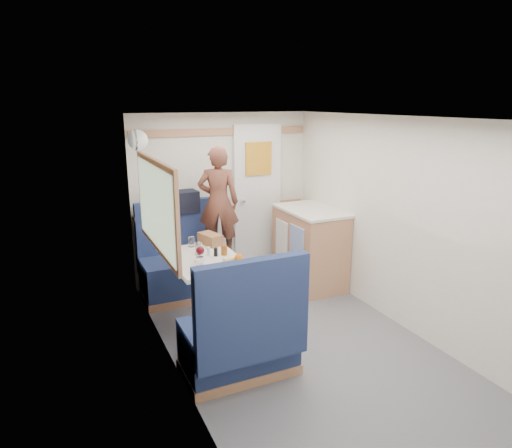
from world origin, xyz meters
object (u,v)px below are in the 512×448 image
bench_far (182,270)px  cheese_block (229,260)px  orange_fruit (239,258)px  wine_glass (200,251)px  galley_counter (309,247)px  beer_glass (224,250)px  pepper_grinder (216,253)px  tumbler_left (200,263)px  salt_grinder (209,251)px  dinette_table (205,273)px  bread_loaf (210,239)px  tumbler_mid (191,242)px  person (218,202)px  bench_near (241,341)px  duffel_bag (176,202)px  tray (215,263)px  dome_light (138,140)px  tumbler_right (199,248)px

bench_far → cheese_block: bench_far is taller
orange_fruit → wine_glass: 0.35m
galley_counter → orange_fruit: bearing=-146.3°
beer_glass → pepper_grinder: 0.11m
tumbler_left → pepper_grinder: (0.22, 0.21, -0.01)m
salt_grinder → bench_far: bearing=93.6°
dinette_table → galley_counter: galley_counter is taller
galley_counter → bread_loaf: galley_counter is taller
tumbler_mid → pepper_grinder: bearing=-75.8°
bench_far → tumbler_mid: size_ratio=10.12×
person → cheese_block: bearing=99.2°
beer_glass → pepper_grinder: size_ratio=0.97×
bench_near → wine_glass: bearing=97.5°
tumbler_mid → salt_grinder: tumbler_mid is taller
salt_grinder → bread_loaf: bearing=68.3°
bench_far → galley_counter: bench_far is taller
bench_near → tumbler_left: 0.78m
galley_counter → bread_loaf: (-1.28, -0.17, 0.31)m
wine_glass → pepper_grinder: 0.23m
duffel_bag → bread_loaf: size_ratio=1.90×
tray → beer_glass: size_ratio=3.63×
bench_near → duffel_bag: size_ratio=2.10×
bench_near → orange_fruit: bearing=69.0°
pepper_grinder → bench_near: bearing=-96.3°
galley_counter → beer_glass: (-1.28, -0.55, 0.30)m
dome_light → beer_glass: 1.42m
duffel_bag → person: bearing=-47.9°
person → tumbler_right: person is taller
dinette_table → beer_glass: (0.19, 0.00, 0.20)m
galley_counter → beer_glass: size_ratio=9.80×
tumbler_right → bread_loaf: 0.33m
cheese_block → pepper_grinder: 0.19m
tray → dinette_table: bearing=96.8°
bread_loaf → galley_counter: bearing=7.8°
galley_counter → wine_glass: galley_counter is taller
bench_far → bench_near: bearing=-90.0°
dinette_table → person: 0.99m
dinette_table → orange_fruit: bearing=-51.0°
tumbler_left → galley_counter: bearing=26.7°
bench_near → person: 1.83m
bench_far → tumbler_right: size_ratio=9.02×
dome_light → bread_loaf: size_ratio=0.76×
tumbler_left → bread_loaf: 0.70m
dome_light → duffel_bag: bearing=32.5°
salt_grinder → cheese_block: bearing=-70.9°
dinette_table → bread_loaf: bearing=64.0°
duffel_bag → orange_fruit: size_ratio=6.63×
tumbler_right → dome_light: bearing=116.8°
galley_counter → pepper_grinder: size_ratio=9.50×
tumbler_mid → beer_glass: size_ratio=1.11×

